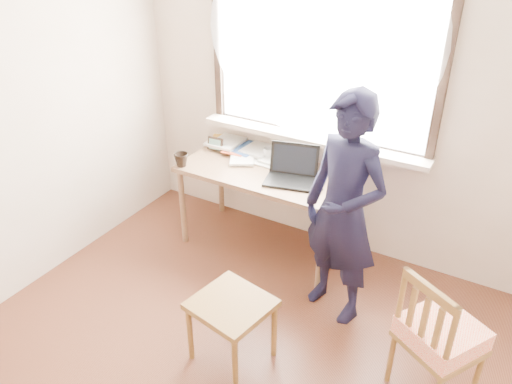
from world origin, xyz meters
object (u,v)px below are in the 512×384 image
Objects in this scene: laptop at (292,172)px; mug_white at (270,153)px; desk at (265,178)px; work_chair at (232,311)px; mug_dark at (181,160)px; person at (344,211)px; side_chair at (439,335)px.

laptop is 0.39m from mug_white.
mug_white is (-0.31, 0.24, -0.01)m from laptop.
mug_white is (-0.07, 0.21, 0.12)m from desk.
desk reaches higher than work_chair.
mug_dark is at bearing -156.03° from desk.
person is (0.87, -0.61, 0.04)m from mug_white.
side_chair reaches higher than desk.
mug_white is 1.93m from side_chair.
mug_dark is at bearing 165.87° from side_chair.
mug_dark is 1.40m from work_chair.
person is at bearing -26.81° from desk.
mug_white is 1.49m from work_chair.
work_chair is at bearing -70.44° from mug_white.
laptop is 0.88m from mug_dark.
laptop is 0.50× the size of side_chair.
laptop reaches higher than side_chair.
mug_dark is 0.07× the size of person.
side_chair reaches higher than mug_white.
desk is 0.67m from mug_dark.
desk is at bearing 109.77° from work_chair.
laptop is at bearing -6.74° from desk.
person is at bearing 151.43° from side_chair.
person is (0.39, 0.75, 0.42)m from work_chair.
side_chair is (1.13, 0.34, 0.07)m from work_chair.
mug_dark is (-0.54, -0.48, 0.01)m from mug_white.
laptop is 1.20m from work_chair.
person reaches higher than work_chair.
side_chair is 0.92m from person.
person reaches higher than mug_dark.
mug_white is 0.99× the size of mug_dark.
person is (-0.74, 0.41, 0.35)m from side_chair.
laptop reaches higher than mug_white.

